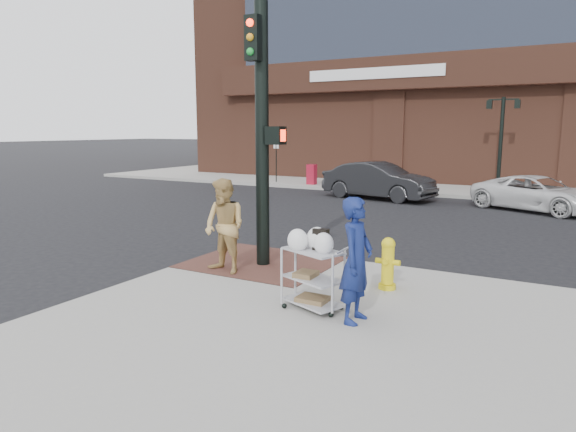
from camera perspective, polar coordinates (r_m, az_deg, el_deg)
The scene contains 13 objects.
ground at distance 9.45m, azimuth -2.75°, elevation -7.73°, with size 220.00×220.00×0.00m, color black.
brick_curb_ramp at distance 10.45m, azimuth -2.96°, elevation -5.14°, with size 2.80×2.40×0.01m, color #502F25.
lamp_post at distance 23.83m, azimuth 22.61°, elevation 8.41°, with size 1.32×0.22×4.00m.
parking_sign at distance 26.31m, azimuth -1.32°, elevation 6.20°, with size 0.05×0.05×2.20m, color black.
traffic_signal_pole at distance 9.93m, azimuth -2.87°, elevation 9.69°, with size 0.61×0.51×5.00m.
woman_blue at distance 7.17m, azimuth 7.61°, elevation -4.90°, with size 0.64×0.42×1.76m, color navy.
pedestrian_tan at distance 9.60m, azimuth -7.05°, elevation -1.14°, with size 0.86×0.67×1.78m, color tan.
sedan_dark at distance 21.24m, azimuth 10.00°, elevation 3.90°, with size 1.59×4.57×1.50m, color black.
minivan_white at distance 19.82m, azimuth 26.04°, elevation 2.25°, with size 2.02×4.39×1.22m, color silver.
utility_cart at distance 7.67m, azimuth 2.80°, elevation -6.34°, with size 1.01×0.78×1.23m.
fire_hydrant at distance 8.81m, azimuth 11.03°, elevation -5.12°, with size 0.42×0.29×0.89m.
newsbox_red at distance 25.18m, azimuth 2.65°, elevation 4.65°, with size 0.41×0.37×0.98m, color maroon.
newsbox_blue at distance 25.07m, azimuth 8.13°, elevation 4.58°, with size 0.43×0.39×1.01m, color #173A99.
Camera 1 is at (4.77, -7.66, 2.82)m, focal length 32.00 mm.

